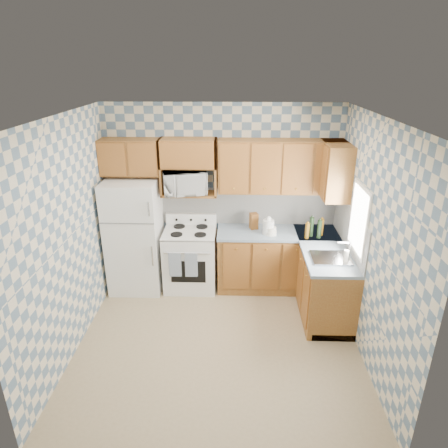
{
  "coord_description": "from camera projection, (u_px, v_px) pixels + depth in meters",
  "views": [
    {
      "loc": [
        0.19,
        -4.05,
        3.23
      ],
      "look_at": [
        0.05,
        0.75,
        1.25
      ],
      "focal_mm": 32.0,
      "sensor_mm": 36.0,
      "label": 1
    }
  ],
  "objects": [
    {
      "name": "base_cabinets_back",
      "position": [
        277.0,
        260.0,
        5.99
      ],
      "size": [
        1.75,
        0.6,
        0.88
      ],
      "primitive_type": "cube",
      "color": "brown",
      "rests_on": "floor"
    },
    {
      "name": "cooktop",
      "position": [
        190.0,
        232.0,
        5.83
      ],
      "size": [
        0.76,
        0.65,
        0.02
      ],
      "primitive_type": "cube",
      "color": "silver",
      "rests_on": "stove_body"
    },
    {
      "name": "countertop_right",
      "position": [
        324.0,
        248.0,
        5.34
      ],
      "size": [
        0.63,
        1.6,
        0.04
      ],
      "primitive_type": "cube",
      "color": "slate",
      "rests_on": "base_cabinets_right"
    },
    {
      "name": "soap_bottle",
      "position": [
        346.0,
        256.0,
        4.87
      ],
      "size": [
        0.06,
        0.06,
        0.17
      ],
      "primitive_type": "cylinder",
      "color": "silver",
      "rests_on": "countertop_right"
    },
    {
      "name": "electric_kettle",
      "position": [
        268.0,
        227.0,
        5.69
      ],
      "size": [
        0.16,
        0.16,
        0.21
      ],
      "primitive_type": "cylinder",
      "color": "white",
      "rests_on": "countertop_back"
    },
    {
      "name": "microwave",
      "position": [
        184.0,
        182.0,
        5.68
      ],
      "size": [
        0.69,
        0.55,
        0.33
      ],
      "primitive_type": "imported",
      "rotation": [
        0.0,
        0.0,
        0.25
      ],
      "color": "white",
      "rests_on": "microwave_shelf"
    },
    {
      "name": "knife_block",
      "position": [
        254.0,
        221.0,
        5.86
      ],
      "size": [
        0.14,
        0.14,
        0.24
      ],
      "primitive_type": "cube",
      "rotation": [
        0.0,
        0.0,
        0.32
      ],
      "color": "brown",
      "rests_on": "countertop_back"
    },
    {
      "name": "refrigerator",
      "position": [
        135.0,
        236.0,
        5.85
      ],
      "size": [
        0.75,
        0.7,
        1.68
      ],
      "primitive_type": "cube",
      "color": "white",
      "rests_on": "floor"
    },
    {
      "name": "backsplash_back",
      "position": [
        249.0,
        206.0,
        5.98
      ],
      "size": [
        2.6,
        0.02,
        0.56
      ],
      "primitive_type": "cube",
      "color": "white",
      "rests_on": "back_wall"
    },
    {
      "name": "bottle_0",
      "position": [
        311.0,
        227.0,
        5.6
      ],
      "size": [
        0.06,
        0.06,
        0.28
      ],
      "primitive_type": "cylinder",
      "color": "black",
      "rests_on": "countertop_back"
    },
    {
      "name": "stove_body",
      "position": [
        191.0,
        259.0,
        6.0
      ],
      "size": [
        0.76,
        0.65,
        0.9
      ],
      "primitive_type": "cube",
      "color": "white",
      "rests_on": "floor"
    },
    {
      "name": "window",
      "position": [
        359.0,
        220.0,
        4.8
      ],
      "size": [
        0.02,
        0.66,
        0.86
      ],
      "primitive_type": "cube",
      "color": "silver",
      "rests_on": "right_wall"
    },
    {
      "name": "floor",
      "position": [
        218.0,
        339.0,
        4.98
      ],
      "size": [
        3.4,
        3.4,
        0.0
      ],
      "primitive_type": "plane",
      "color": "#907B58",
      "rests_on": "ground"
    },
    {
      "name": "sink",
      "position": [
        331.0,
        258.0,
        5.01
      ],
      "size": [
        0.48,
        0.4,
        0.03
      ],
      "primitive_type": "cube",
      "color": "#B7B7BC",
      "rests_on": "countertop_right"
    },
    {
      "name": "food_containers",
      "position": [
        271.0,
        231.0,
        5.68
      ],
      "size": [
        0.17,
        0.17,
        0.11
      ],
      "primitive_type": null,
      "color": "silver",
      "rests_on": "countertop_back"
    },
    {
      "name": "bottle_3",
      "position": [
        307.0,
        231.0,
        5.54
      ],
      "size": [
        0.06,
        0.06,
        0.22
      ],
      "primitive_type": "cylinder",
      "color": "#5F3D0D",
      "rests_on": "countertop_back"
    },
    {
      "name": "upper_cabinets_right",
      "position": [
        335.0,
        170.0,
        5.39
      ],
      "size": [
        0.33,
        0.7,
        0.74
      ],
      "primitive_type": "cube",
      "color": "brown",
      "rests_on": "right_wall"
    },
    {
      "name": "backsplash_right",
      "position": [
        349.0,
        228.0,
        5.22
      ],
      "size": [
        0.02,
        1.6,
        0.56
      ],
      "primitive_type": "cube",
      "color": "white",
      "rests_on": "right_wall"
    },
    {
      "name": "base_cabinets_right",
      "position": [
        322.0,
        278.0,
        5.51
      ],
      "size": [
        0.6,
        1.6,
        0.88
      ],
      "primitive_type": "cube",
      "color": "brown",
      "rests_on": "floor"
    },
    {
      "name": "dish_towel_left",
      "position": [
        175.0,
        265.0,
        5.65
      ],
      "size": [
        0.18,
        0.02,
        0.37
      ],
      "primitive_type": "cube",
      "color": "navy",
      "rests_on": "stove_body"
    },
    {
      "name": "back_wall",
      "position": [
        222.0,
        196.0,
        5.94
      ],
      "size": [
        3.4,
        0.02,
        2.7
      ],
      "primitive_type": "cube",
      "color": "slate",
      "rests_on": "ground"
    },
    {
      "name": "bottle_1",
      "position": [
        319.0,
        229.0,
        5.55
      ],
      "size": [
        0.06,
        0.06,
        0.26
      ],
      "primitive_type": "cylinder",
      "color": "black",
      "rests_on": "countertop_back"
    },
    {
      "name": "countertop_back",
      "position": [
        278.0,
        233.0,
        5.81
      ],
      "size": [
        1.77,
        0.63,
        0.04
      ],
      "primitive_type": "cube",
      "color": "slate",
      "rests_on": "base_cabinets_back"
    },
    {
      "name": "right_wall",
      "position": [
        371.0,
        243.0,
        4.42
      ],
      "size": [
        0.02,
        3.2,
        2.7
      ],
      "primitive_type": "cube",
      "color": "slate",
      "rests_on": "ground"
    },
    {
      "name": "backguard",
      "position": [
        191.0,
        219.0,
        6.04
      ],
      "size": [
        0.76,
        0.08,
        0.17
      ],
      "primitive_type": "cube",
      "color": "white",
      "rests_on": "cooktop"
    },
    {
      "name": "upper_cabinets_fridge",
      "position": [
        130.0,
        157.0,
        5.59
      ],
      "size": [
        0.82,
        0.33,
        0.5
      ],
      "primitive_type": "cube",
      "color": "brown",
      "rests_on": "back_wall"
    },
    {
      "name": "upper_cabinets_back",
      "position": [
        281.0,
        166.0,
        5.58
      ],
      "size": [
        1.75,
        0.33,
        0.74
      ],
      "primitive_type": "cube",
      "color": "brown",
      "rests_on": "back_wall"
    },
    {
      "name": "microwave_shelf",
      "position": [
        190.0,
        194.0,
        5.77
      ],
      "size": [
        0.8,
        0.33,
        0.03
      ],
      "primitive_type": "cube",
      "color": "brown",
      "rests_on": "back_wall"
    },
    {
      "name": "dish_towel_right",
      "position": [
        191.0,
        265.0,
        5.64
      ],
      "size": [
        0.18,
        0.02,
        0.37
      ],
      "primitive_type": "cube",
      "color": "navy",
      "rests_on": "stove_body"
    },
    {
      "name": "bottle_2",
      "position": [
        321.0,
        227.0,
        5.64
      ],
      "size": [
        0.06,
        0.06,
        0.24
      ],
      "primitive_type": "cylinder",
      "color": "#5F3D0D",
      "rests_on": "countertop_back"
    }
  ]
}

